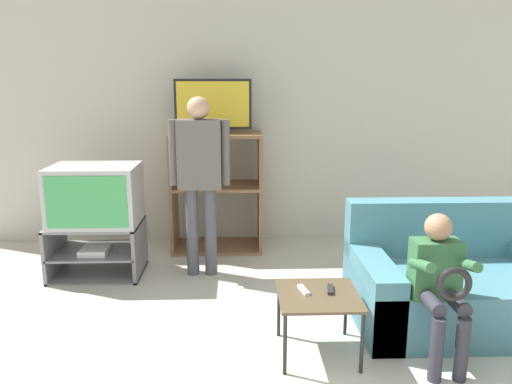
{
  "coord_description": "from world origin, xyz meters",
  "views": [
    {
      "loc": [
        -0.12,
        -1.83,
        1.76
      ],
      "look_at": [
        0.01,
        1.93,
        0.9
      ],
      "focal_mm": 35.0,
      "sensor_mm": 36.0,
      "label": 1
    }
  ],
  "objects": [
    {
      "name": "remote_control_white",
      "position": [
        0.29,
        1.16,
        0.42
      ],
      "size": [
        0.07,
        0.15,
        0.02
      ],
      "primitive_type": "cube",
      "rotation": [
        0.0,
        0.0,
        0.23
      ],
      "color": "silver",
      "rests_on": "snack_table"
    },
    {
      "name": "media_shelf",
      "position": [
        -0.35,
        3.21,
        0.62
      ],
      "size": [
        0.93,
        0.51,
        1.22
      ],
      "color": "#8E6642",
      "rests_on": "ground_plane"
    },
    {
      "name": "person_seated_child",
      "position": [
        1.11,
        1.0,
        0.56
      ],
      "size": [
        0.33,
        0.43,
        0.95
      ],
      "color": "#2D2D38",
      "rests_on": "ground_plane"
    },
    {
      "name": "remote_control_black",
      "position": [
        0.46,
        1.16,
        0.42
      ],
      "size": [
        0.06,
        0.15,
        0.02
      ],
      "primitive_type": "cube",
      "rotation": [
        0.0,
        0.0,
        -0.16
      ],
      "color": "#232328",
      "rests_on": "snack_table"
    },
    {
      "name": "television_flat",
      "position": [
        -0.37,
        3.19,
        1.48
      ],
      "size": [
        0.76,
        0.2,
        0.53
      ],
      "color": "black",
      "rests_on": "media_shelf"
    },
    {
      "name": "television_main",
      "position": [
        -1.4,
        2.53,
        0.75
      ],
      "size": [
        0.76,
        0.55,
        0.53
      ],
      "color": "#B2B2B7",
      "rests_on": "tv_stand"
    },
    {
      "name": "couch",
      "position": [
        1.45,
        1.55,
        0.27
      ],
      "size": [
        1.46,
        0.95,
        0.84
      ],
      "color": "teal",
      "rests_on": "ground_plane"
    },
    {
      "name": "snack_table",
      "position": [
        0.38,
        1.11,
        0.37
      ],
      "size": [
        0.52,
        0.52,
        0.41
      ],
      "color": "brown",
      "rests_on": "ground_plane"
    },
    {
      "name": "wall_back",
      "position": [
        0.0,
        3.54,
        1.3
      ],
      "size": [
        6.4,
        0.06,
        2.6
      ],
      "color": "beige",
      "rests_on": "ground_plane"
    },
    {
      "name": "tv_stand",
      "position": [
        -1.42,
        2.54,
        0.24
      ],
      "size": [
        0.8,
        0.58,
        0.48
      ],
      "color": "slate",
      "rests_on": "ground_plane"
    },
    {
      "name": "person_standing_adult",
      "position": [
        -0.47,
        2.5,
        0.98
      ],
      "size": [
        0.53,
        0.2,
        1.61
      ],
      "color": "#4C4C56",
      "rests_on": "ground_plane"
    }
  ]
}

